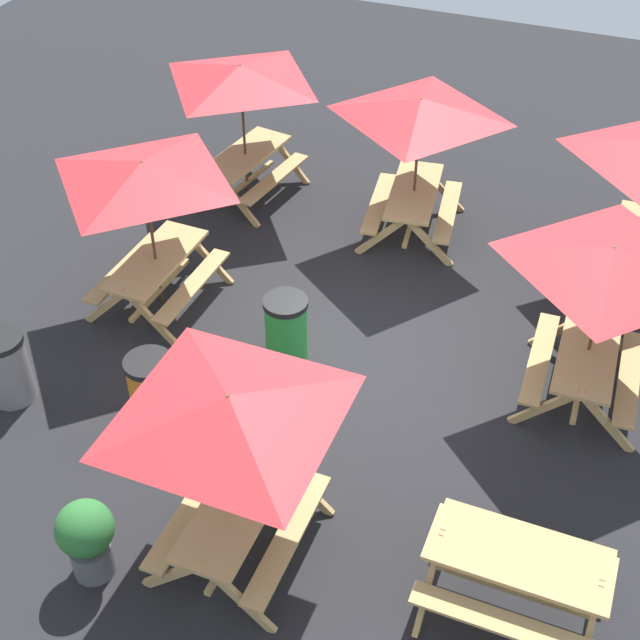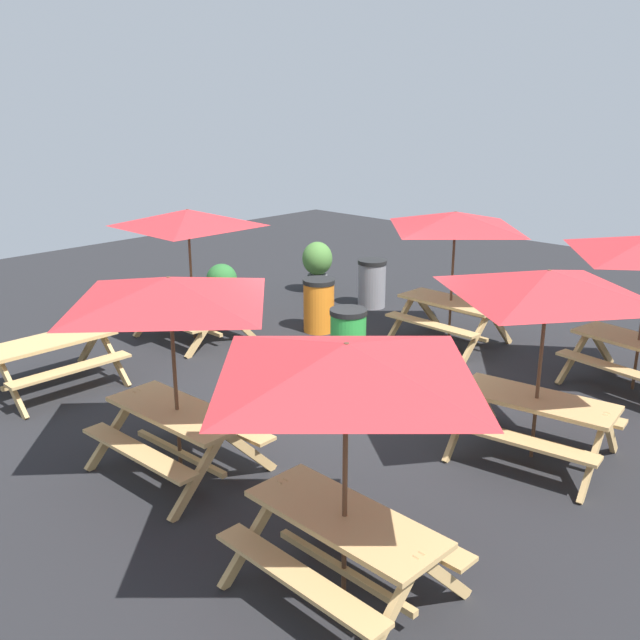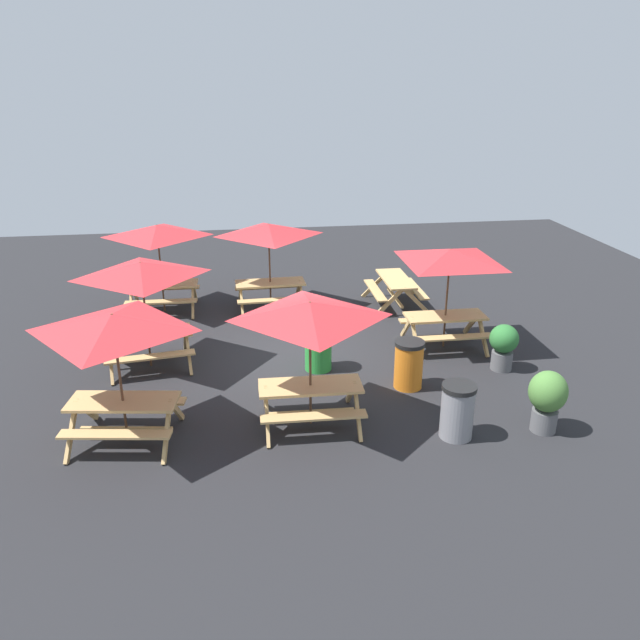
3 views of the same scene
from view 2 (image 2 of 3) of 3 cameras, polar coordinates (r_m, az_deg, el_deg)
name	(u,v)px [view 2 (image 2 of 3)]	position (r m, az deg, el deg)	size (l,w,h in m)	color
ground_plane	(337,390)	(10.54, 1.39, -5.61)	(24.85, 24.85, 0.00)	#232326
picnic_table_0	(52,353)	(11.10, -20.67, -2.45)	(1.54, 1.81, 0.81)	tan
picnic_table_1	(547,297)	(8.35, 17.69, 1.77)	(2.27, 2.27, 2.34)	tan
picnic_table_3	(346,380)	(5.64, 2.11, -4.84)	(2.04, 2.04, 2.34)	tan
picnic_table_4	(170,305)	(7.82, -11.90, 1.19)	(2.07, 2.07, 2.34)	tan
picnic_table_5	(455,230)	(12.23, 10.74, 7.08)	(2.05, 2.05, 2.34)	tan
picnic_table_6	(188,227)	(12.48, -10.49, 7.30)	(2.83, 2.83, 2.34)	tan
trash_bin_orange	(319,305)	(12.99, -0.10, 1.20)	(0.59, 0.59, 0.98)	orange
trash_bin_green	(348,339)	(11.18, 2.27, -1.53)	(0.59, 0.59, 0.98)	green
trash_bin_gray	(372,283)	(14.56, 4.17, 2.95)	(0.59, 0.59, 0.98)	gray
potted_plant_0	(317,263)	(15.57, -0.22, 4.55)	(0.66, 0.66, 1.13)	#59595B
potted_plant_1	(222,285)	(14.20, -7.85, 2.76)	(0.60, 0.60, 1.00)	#59595B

